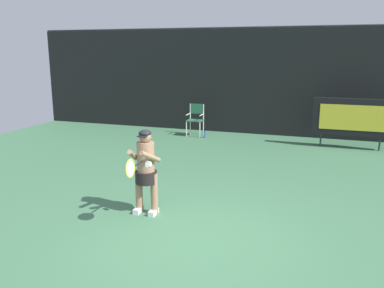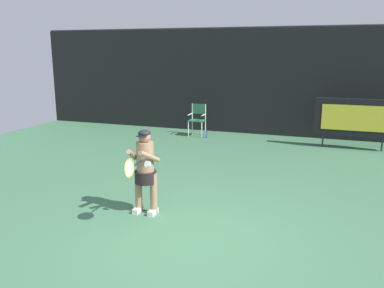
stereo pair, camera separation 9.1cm
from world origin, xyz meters
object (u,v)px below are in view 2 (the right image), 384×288
(scoreboard, at_px, (354,118))
(tennis_player, at_px, (145,168))
(water_bottle, at_px, (207,134))
(tennis_racket, at_px, (130,168))
(umpire_chair, at_px, (198,118))

(scoreboard, relative_size, tennis_player, 1.43)
(scoreboard, xyz_separation_m, tennis_player, (-3.64, -6.43, -0.10))
(water_bottle, relative_size, tennis_player, 0.17)
(water_bottle, bearing_deg, tennis_player, -82.10)
(tennis_racket, bearing_deg, water_bottle, 83.31)
(tennis_player, xyz_separation_m, tennis_racket, (0.06, -0.67, 0.19))
(tennis_player, bearing_deg, scoreboard, 60.47)
(water_bottle, distance_m, tennis_racket, 7.26)
(scoreboard, xyz_separation_m, water_bottle, (-4.54, 0.04, -0.82))
(tennis_racket, bearing_deg, umpire_chair, 86.15)
(scoreboard, distance_m, tennis_player, 7.39)
(umpire_chair, height_order, tennis_racket, tennis_racket)
(umpire_chair, xyz_separation_m, tennis_player, (1.31, -6.74, 0.23))
(scoreboard, height_order, umpire_chair, scoreboard)
(umpire_chair, xyz_separation_m, tennis_racket, (1.37, -7.41, 0.42))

